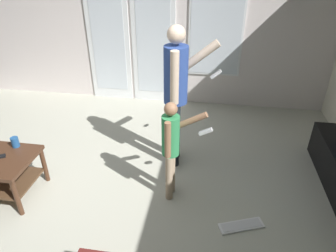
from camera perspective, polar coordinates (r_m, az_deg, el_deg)
The scene contains 6 objects.
ground_plane at distance 3.51m, azimuth -13.92°, elevation -12.53°, with size 6.18×5.16×0.02m, color #B4B4A3.
wall_back_with_doors at distance 5.12m, azimuth -4.71°, elevation 18.70°, with size 6.18×0.09×2.70m.
person_adult at distance 3.39m, azimuth 1.69°, elevation 7.40°, with size 0.63×0.48×1.68m.
person_child at distance 2.99m, azimuth 0.71°, elevation -3.27°, with size 0.49×0.30×1.11m.
loose_keyboard at distance 3.16m, azimuth 13.67°, elevation -17.80°, with size 0.46×0.28×0.02m.
cup_near_edge at distance 3.66m, azimuth -26.90°, elevation -2.72°, with size 0.08×0.08×0.11m, color #235490.
Camera 1 is at (1.20, -2.33, 2.32)m, focal length 32.29 mm.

